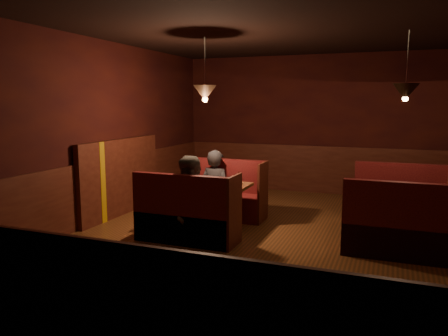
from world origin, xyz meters
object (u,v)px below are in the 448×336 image
at_px(second_bench_far, 400,207).
at_px(diner_a, 215,174).
at_px(second_bench_near, 401,233).
at_px(main_table, 206,194).
at_px(main_bench_far, 225,199).
at_px(diner_b, 193,187).
at_px(second_table, 399,204).
at_px(main_bench_near, 186,221).

bearing_deg(second_bench_far, diner_a, -169.47).
bearing_deg(second_bench_near, second_bench_far, 90.00).
bearing_deg(main_table, second_bench_near, -6.57).
bearing_deg(main_bench_far, second_bench_near, -20.96).
distance_m(main_table, main_bench_far, 0.76).
bearing_deg(diner_b, main_bench_far, 76.62).
bearing_deg(second_bench_far, main_table, -157.07).
xyz_separation_m(second_bench_far, second_bench_near, (0.00, -1.48, 0.00)).
relative_size(main_table, diner_a, 0.86).
relative_size(second_table, second_bench_far, 0.90).
bearing_deg(second_bench_near, diner_a, 161.69).
height_order(second_table, second_bench_near, second_bench_near).
height_order(diner_a, diner_b, diner_b).
bearing_deg(diner_a, main_bench_near, 103.63).
relative_size(main_bench_near, diner_b, 0.92).
xyz_separation_m(main_table, diner_a, (-0.11, 0.63, 0.21)).
bearing_deg(main_bench_near, main_bench_far, 90.00).
relative_size(second_bench_far, second_bench_near, 1.00).
bearing_deg(main_table, second_bench_far, 22.93).
distance_m(main_table, diner_a, 0.68).
xyz_separation_m(second_bench_far, diner_b, (-2.67, -1.81, 0.46)).
height_order(main_bench_far, second_bench_far, second_bench_far).
height_order(main_table, main_bench_near, main_bench_near).
height_order(second_table, diner_b, diner_b).
bearing_deg(main_bench_far, main_table, -91.12).
distance_m(main_table, main_bench_near, 0.77).
distance_m(second_bench_near, diner_a, 3.05).
bearing_deg(diner_b, diner_a, 82.53).
distance_m(second_bench_far, diner_b, 3.26).
xyz_separation_m(main_table, diner_b, (0.08, -0.64, 0.24)).
relative_size(main_bench_near, second_bench_near, 1.04).
relative_size(main_bench_far, second_table, 1.15).
height_order(main_table, second_bench_far, second_bench_far).
relative_size(second_table, second_bench_near, 0.90).
bearing_deg(main_bench_near, diner_a, 95.38).
xyz_separation_m(second_table, second_bench_near, (0.03, -0.74, -0.21)).
xyz_separation_m(main_table, second_table, (2.72, 0.42, -0.01)).
relative_size(second_table, diner_a, 0.83).
xyz_separation_m(main_bench_near, second_bench_near, (2.73, 0.42, 0.00)).
height_order(main_bench_near, second_table, main_bench_near).
bearing_deg(main_table, main_bench_far, 88.88).
xyz_separation_m(main_table, main_bench_near, (0.01, -0.73, -0.22)).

